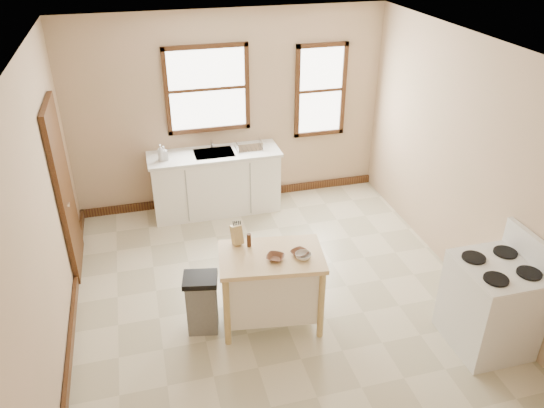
{
  "coord_description": "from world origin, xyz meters",
  "views": [
    {
      "loc": [
        -1.27,
        -4.62,
        3.93
      ],
      "look_at": [
        0.07,
        0.4,
        1.02
      ],
      "focal_mm": 35.0,
      "sensor_mm": 36.0,
      "label": 1
    }
  ],
  "objects_px": {
    "trash_bin": "(202,303)",
    "dish_rack": "(249,146)",
    "knife_block": "(237,235)",
    "bowl_b": "(300,253)",
    "bowl_a": "(275,257)",
    "soap_bottle_a": "(161,153)",
    "kitchen_island": "(271,289)",
    "bowl_c": "(303,256)",
    "gas_stove": "(493,294)",
    "soap_bottle_b": "(164,153)",
    "pepper_grinder": "(249,240)"
  },
  "relations": [
    {
      "from": "gas_stove",
      "to": "bowl_c",
      "type": "bearing_deg",
      "value": 157.26
    },
    {
      "from": "kitchen_island",
      "to": "bowl_c",
      "type": "distance_m",
      "value": 0.56
    },
    {
      "from": "knife_block",
      "to": "trash_bin",
      "type": "height_order",
      "value": "knife_block"
    },
    {
      "from": "soap_bottle_b",
      "to": "kitchen_island",
      "type": "xyz_separation_m",
      "value": [
        0.85,
        -2.49,
        -0.59
      ]
    },
    {
      "from": "pepper_grinder",
      "to": "bowl_a",
      "type": "bearing_deg",
      "value": -55.31
    },
    {
      "from": "soap_bottle_a",
      "to": "trash_bin",
      "type": "bearing_deg",
      "value": -78.83
    },
    {
      "from": "soap_bottle_a",
      "to": "knife_block",
      "type": "height_order",
      "value": "soap_bottle_a"
    },
    {
      "from": "dish_rack",
      "to": "soap_bottle_a",
      "type": "bearing_deg",
      "value": -163.93
    },
    {
      "from": "knife_block",
      "to": "gas_stove",
      "type": "distance_m",
      "value": 2.62
    },
    {
      "from": "trash_bin",
      "to": "pepper_grinder",
      "type": "bearing_deg",
      "value": 24.95
    },
    {
      "from": "knife_block",
      "to": "soap_bottle_a",
      "type": "bearing_deg",
      "value": 91.99
    },
    {
      "from": "soap_bottle_b",
      "to": "knife_block",
      "type": "bearing_deg",
      "value": -85.28
    },
    {
      "from": "knife_block",
      "to": "pepper_grinder",
      "type": "relative_size",
      "value": 1.33
    },
    {
      "from": "soap_bottle_b",
      "to": "kitchen_island",
      "type": "relative_size",
      "value": 0.19
    },
    {
      "from": "pepper_grinder",
      "to": "bowl_a",
      "type": "distance_m",
      "value": 0.36
    },
    {
      "from": "soap_bottle_a",
      "to": "gas_stove",
      "type": "relative_size",
      "value": 0.19
    },
    {
      "from": "soap_bottle_b",
      "to": "knife_block",
      "type": "xyz_separation_m",
      "value": [
        0.56,
        -2.19,
        -0.06
      ]
    },
    {
      "from": "soap_bottle_b",
      "to": "kitchen_island",
      "type": "height_order",
      "value": "soap_bottle_b"
    },
    {
      "from": "dish_rack",
      "to": "bowl_a",
      "type": "xyz_separation_m",
      "value": [
        -0.33,
        -2.64,
        -0.08
      ]
    },
    {
      "from": "dish_rack",
      "to": "pepper_grinder",
      "type": "relative_size",
      "value": 2.49
    },
    {
      "from": "soap_bottle_a",
      "to": "bowl_c",
      "type": "xyz_separation_m",
      "value": [
        1.18,
        -2.61,
        -0.15
      ]
    },
    {
      "from": "bowl_b",
      "to": "trash_bin",
      "type": "relative_size",
      "value": 0.25
    },
    {
      "from": "bowl_b",
      "to": "soap_bottle_a",
      "type": "bearing_deg",
      "value": 114.63
    },
    {
      "from": "bowl_c",
      "to": "soap_bottle_a",
      "type": "bearing_deg",
      "value": 114.36
    },
    {
      "from": "gas_stove",
      "to": "knife_block",
      "type": "bearing_deg",
      "value": 153.45
    },
    {
      "from": "knife_block",
      "to": "trash_bin",
      "type": "relative_size",
      "value": 0.3
    },
    {
      "from": "bowl_a",
      "to": "trash_bin",
      "type": "height_order",
      "value": "bowl_a"
    },
    {
      "from": "soap_bottle_a",
      "to": "kitchen_island",
      "type": "height_order",
      "value": "soap_bottle_a"
    },
    {
      "from": "trash_bin",
      "to": "dish_rack",
      "type": "bearing_deg",
      "value": 77.82
    },
    {
      "from": "knife_block",
      "to": "trash_bin",
      "type": "distance_m",
      "value": 0.8
    },
    {
      "from": "bowl_b",
      "to": "bowl_a",
      "type": "bearing_deg",
      "value": -176.54
    },
    {
      "from": "dish_rack",
      "to": "knife_block",
      "type": "distance_m",
      "value": 2.35
    },
    {
      "from": "pepper_grinder",
      "to": "bowl_a",
      "type": "relative_size",
      "value": 0.85
    },
    {
      "from": "soap_bottle_a",
      "to": "bowl_c",
      "type": "height_order",
      "value": "soap_bottle_a"
    },
    {
      "from": "soap_bottle_b",
      "to": "pepper_grinder",
      "type": "distance_m",
      "value": 2.38
    },
    {
      "from": "dish_rack",
      "to": "knife_block",
      "type": "relative_size",
      "value": 1.87
    },
    {
      "from": "gas_stove",
      "to": "soap_bottle_b",
      "type": "bearing_deg",
      "value": 130.62
    },
    {
      "from": "knife_block",
      "to": "bowl_b",
      "type": "bearing_deg",
      "value": -45.96
    },
    {
      "from": "bowl_c",
      "to": "trash_bin",
      "type": "xyz_separation_m",
      "value": [
        -1.02,
        0.21,
        -0.55
      ]
    },
    {
      "from": "knife_block",
      "to": "bowl_c",
      "type": "relative_size",
      "value": 1.21
    },
    {
      "from": "pepper_grinder",
      "to": "bowl_b",
      "type": "height_order",
      "value": "pepper_grinder"
    },
    {
      "from": "bowl_a",
      "to": "bowl_b",
      "type": "relative_size",
      "value": 1.06
    },
    {
      "from": "kitchen_island",
      "to": "bowl_a",
      "type": "relative_size",
      "value": 6.03
    },
    {
      "from": "soap_bottle_a",
      "to": "soap_bottle_b",
      "type": "height_order",
      "value": "soap_bottle_a"
    },
    {
      "from": "trash_bin",
      "to": "soap_bottle_a",
      "type": "bearing_deg",
      "value": 105.06
    },
    {
      "from": "trash_bin",
      "to": "kitchen_island",
      "type": "bearing_deg",
      "value": 5.35
    },
    {
      "from": "soap_bottle_b",
      "to": "trash_bin",
      "type": "height_order",
      "value": "soap_bottle_b"
    },
    {
      "from": "soap_bottle_b",
      "to": "dish_rack",
      "type": "xyz_separation_m",
      "value": [
        1.2,
        0.07,
        -0.05
      ]
    },
    {
      "from": "soap_bottle_a",
      "to": "bowl_c",
      "type": "bearing_deg",
      "value": -58.33
    },
    {
      "from": "knife_block",
      "to": "bowl_a",
      "type": "distance_m",
      "value": 0.5
    }
  ]
}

